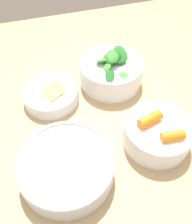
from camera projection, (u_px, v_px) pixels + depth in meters
name	position (u px, v px, depth m)	size (l,w,h in m)	color
ground_plane	(83.00, 220.00, 1.16)	(10.00, 10.00, 0.00)	#4C4238
dining_table	(74.00, 150.00, 0.67)	(1.26, 1.07, 0.73)	tan
bowl_carrots	(158.00, 133.00, 0.56)	(0.15, 0.15, 0.08)	white
bowl_greens	(111.00, 71.00, 0.68)	(0.17, 0.17, 0.10)	white
bowl_beans_hotdog	(66.00, 167.00, 0.51)	(0.20, 0.20, 0.06)	silver
bowl_cookies	(51.00, 94.00, 0.65)	(0.15, 0.15, 0.04)	silver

